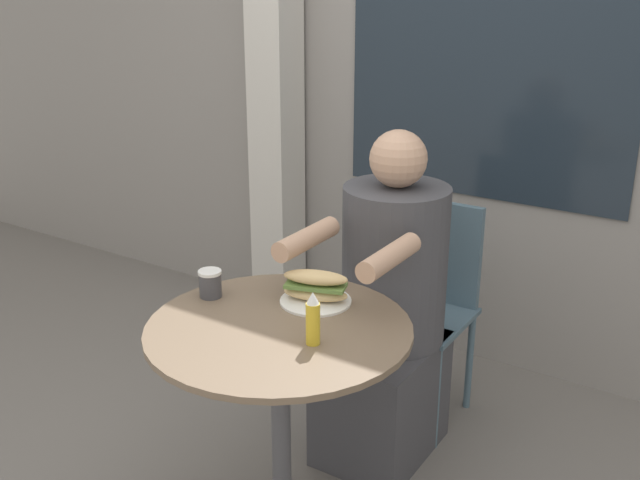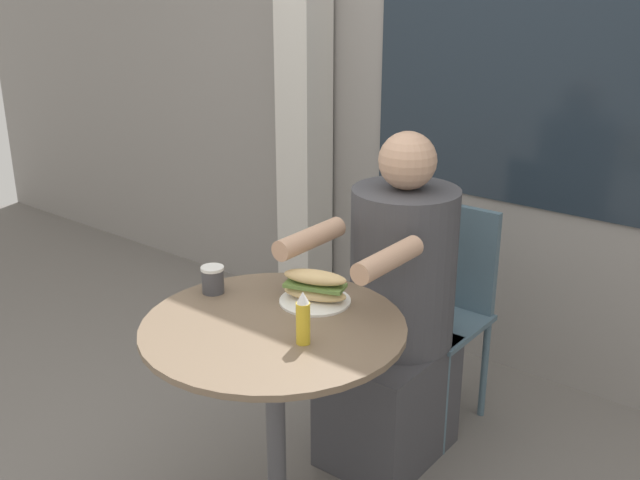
{
  "view_description": "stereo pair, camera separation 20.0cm",
  "coord_description": "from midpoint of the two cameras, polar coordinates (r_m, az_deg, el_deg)",
  "views": [
    {
      "loc": [
        1.18,
        -1.59,
        1.73
      ],
      "look_at": [
        0.0,
        0.22,
        0.95
      ],
      "focal_mm": 42.0,
      "sensor_mm": 36.0,
      "label": 1
    },
    {
      "loc": [
        1.34,
        -1.47,
        1.73
      ],
      "look_at": [
        0.0,
        0.22,
        0.95
      ],
      "focal_mm": 42.0,
      "sensor_mm": 36.0,
      "label": 2
    }
  ],
  "objects": [
    {
      "name": "condiment_bottle",
      "position": [
        2.07,
        1.48,
        -6.05
      ],
      "size": [
        0.04,
        0.04,
        0.16
      ],
      "color": "gold",
      "rests_on": "cafe_table"
    },
    {
      "name": "lattice_pillar",
      "position": [
        3.67,
        0.36,
        11.72
      ],
      "size": [
        0.2,
        0.2,
        2.4
      ],
      "color": "beige",
      "rests_on": "ground_plane"
    },
    {
      "name": "seated_diner",
      "position": [
        2.72,
        7.89,
        -6.44
      ],
      "size": [
        0.38,
        0.68,
        1.22
      ],
      "rotation": [
        0.0,
        0.0,
        3.15
      ],
      "color": "#424247",
      "rests_on": "ground_plane"
    },
    {
      "name": "sandwich_on_plate",
      "position": [
        2.33,
        2.18,
        -3.81
      ],
      "size": [
        0.23,
        0.23,
        0.11
      ],
      "rotation": [
        0.0,
        0.0,
        0.33
      ],
      "color": "white",
      "rests_on": "cafe_table"
    },
    {
      "name": "diner_chair",
      "position": [
        3.01,
        11.29,
        -4.13
      ],
      "size": [
        0.38,
        0.38,
        0.87
      ],
      "rotation": [
        0.0,
        0.0,
        3.15
      ],
      "color": "slate",
      "rests_on": "ground_plane"
    },
    {
      "name": "storefront_wall",
      "position": [
        3.29,
        16.17,
        13.54
      ],
      "size": [
        8.0,
        0.09,
        2.8
      ],
      "color": "gray",
      "rests_on": "ground_plane"
    },
    {
      "name": "cafe_table",
      "position": [
        2.3,
        -0.94,
        -10.8
      ],
      "size": [
        0.79,
        0.79,
        0.75
      ],
      "color": "brown",
      "rests_on": "ground_plane"
    },
    {
      "name": "drink_cup",
      "position": [
        2.41,
        -5.83,
        -3.05
      ],
      "size": [
        0.07,
        0.07,
        0.09
      ],
      "color": "#424247",
      "rests_on": "cafe_table"
    }
  ]
}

